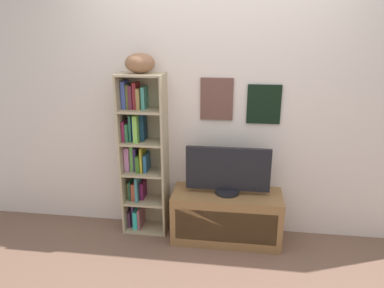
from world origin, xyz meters
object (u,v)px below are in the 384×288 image
at_px(bookshelf, 141,154).
at_px(television, 228,171).
at_px(tv_stand, 226,216).
at_px(football, 140,63).

xyz_separation_m(bookshelf, television, (0.83, -0.10, -0.09)).
distance_m(bookshelf, television, 0.84).
bearing_deg(bookshelf, tv_stand, -7.00).
distance_m(bookshelf, tv_stand, 1.00).
relative_size(football, television, 0.34).
bearing_deg(football, television, -5.13).
relative_size(tv_stand, television, 1.32).
distance_m(tv_stand, television, 0.46).
xyz_separation_m(football, tv_stand, (0.79, -0.07, -1.39)).
distance_m(bookshelf, football, 0.85).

